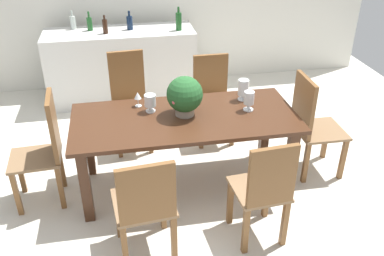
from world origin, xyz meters
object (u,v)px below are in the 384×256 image
at_px(chair_foot_end, 311,122).
at_px(wine_bottle_dark, 73,22).
at_px(chair_far_left, 129,96).
at_px(crystal_vase_left, 243,88).
at_px(chair_near_left, 145,204).
at_px(wine_bottle_clear, 130,22).
at_px(wine_bottle_tall, 90,24).
at_px(flower_centerpiece, 185,95).
at_px(crystal_vase_right, 150,101).
at_px(chair_near_right, 264,189).
at_px(chair_head_end, 46,147).
at_px(crystal_vase_center_near, 249,99).
at_px(kitchen_counter, 122,66).
at_px(wine_glass, 138,96).
at_px(chair_far_right, 212,94).
at_px(dining_table, 185,127).
at_px(wine_bottle_green, 105,26).
at_px(wine_bottle_amber, 179,21).

height_order(chair_foot_end, wine_bottle_dark, wine_bottle_dark).
xyz_separation_m(chair_far_left, crystal_vase_left, (1.09, -0.65, 0.30)).
bearing_deg(chair_near_left, chair_far_left, -95.02).
xyz_separation_m(chair_foot_end, wine_bottle_clear, (-1.61, 2.15, 0.48)).
height_order(chair_far_left, wine_bottle_tall, wine_bottle_tall).
distance_m(flower_centerpiece, crystal_vase_right, 0.34).
distance_m(chair_near_right, wine_bottle_dark, 3.59).
bearing_deg(chair_near_left, chair_head_end, -53.75).
relative_size(crystal_vase_center_near, kitchen_counter, 0.10).
bearing_deg(chair_foot_end, wine_glass, 80.93).
bearing_deg(chair_near_left, flower_centerpiece, -121.78).
bearing_deg(wine_bottle_dark, wine_bottle_tall, -25.23).
distance_m(chair_far_right, kitchen_counter, 1.56).
relative_size(flower_centerpiece, wine_bottle_clear, 1.53).
distance_m(crystal_vase_left, kitchen_counter, 2.22).
xyz_separation_m(crystal_vase_left, wine_bottle_dark, (-1.71, 2.06, 0.17)).
xyz_separation_m(chair_near_right, chair_far_left, (-0.94, 1.79, 0.04)).
bearing_deg(dining_table, wine_bottle_green, 108.41).
xyz_separation_m(chair_near_left, crystal_vase_left, (1.07, 1.14, 0.34)).
bearing_deg(wine_bottle_dark, dining_table, -64.74).
distance_m(crystal_vase_left, wine_bottle_green, 2.21).
relative_size(wine_glass, wine_bottle_dark, 0.62).
bearing_deg(chair_foot_end, crystal_vase_right, 85.02).
height_order(kitchen_counter, wine_bottle_clear, wine_bottle_clear).
distance_m(chair_near_right, crystal_vase_right, 1.34).
bearing_deg(chair_near_left, crystal_vase_left, -138.82).
bearing_deg(wine_bottle_clear, crystal_vase_right, -88.20).
bearing_deg(crystal_vase_right, chair_far_left, 103.18).
bearing_deg(crystal_vase_center_near, wine_bottle_amber, 99.82).
height_order(crystal_vase_left, crystal_vase_center_near, crystal_vase_left).
height_order(chair_near_right, kitchen_counter, chair_near_right).
bearing_deg(crystal_vase_center_near, wine_glass, 164.96).
xyz_separation_m(chair_far_left, crystal_vase_right, (0.17, -0.74, 0.28)).
distance_m(dining_table, crystal_vase_center_near, 0.65).
bearing_deg(crystal_vase_left, dining_table, -158.24).
distance_m(crystal_vase_center_near, wine_bottle_dark, 2.85).
distance_m(chair_head_end, wine_bottle_green, 2.16).
xyz_separation_m(chair_near_right, crystal_vase_center_near, (0.14, 0.91, 0.33)).
xyz_separation_m(chair_far_right, flower_centerpiece, (-0.46, -0.85, 0.41)).
height_order(chair_near_left, wine_bottle_amber, wine_bottle_amber).
xyz_separation_m(chair_far_left, chair_far_right, (0.93, -0.01, -0.04)).
distance_m(chair_near_right, flower_centerpiece, 1.12).
xyz_separation_m(wine_bottle_clear, wine_bottle_dark, (-0.73, 0.16, -0.00)).
height_order(crystal_vase_left, crystal_vase_right, crystal_vase_left).
relative_size(chair_far_right, wine_bottle_clear, 4.01).
distance_m(flower_centerpiece, wine_bottle_amber, 1.98).
distance_m(crystal_vase_center_near, kitchen_counter, 2.40).
bearing_deg(kitchen_counter, crystal_vase_left, -58.84).
height_order(dining_table, flower_centerpiece, flower_centerpiece).
xyz_separation_m(chair_far_left, crystal_vase_center_near, (1.08, -0.88, 0.29)).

